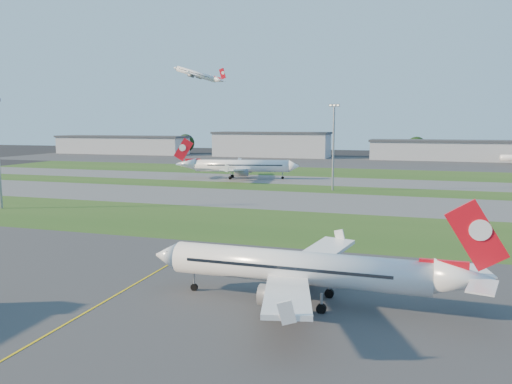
% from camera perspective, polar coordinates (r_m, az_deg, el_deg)
% --- Properties ---
extents(ground, '(700.00, 700.00, 0.00)m').
position_cam_1_polar(ground, '(59.12, -23.81, -12.54)').
color(ground, black).
rests_on(ground, ground).
extents(apron_near, '(300.00, 70.00, 0.01)m').
position_cam_1_polar(apron_near, '(59.12, -23.81, -12.54)').
color(apron_near, '#333335').
rests_on(apron_near, ground).
extents(grass_strip_a, '(300.00, 34.00, 0.01)m').
position_cam_1_polar(grass_strip_a, '(102.48, -4.39, -3.43)').
color(grass_strip_a, '#254A18').
rests_on(grass_strip_a, ground).
extents(taxiway_a, '(300.00, 32.00, 0.01)m').
position_cam_1_polar(taxiway_a, '(133.24, 0.85, -0.81)').
color(taxiway_a, '#515154').
rests_on(taxiway_a, ground).
extents(grass_strip_b, '(300.00, 18.00, 0.01)m').
position_cam_1_polar(grass_strip_b, '(157.15, 3.43, 0.49)').
color(grass_strip_b, '#254A18').
rests_on(grass_strip_b, ground).
extents(taxiway_b, '(300.00, 26.00, 0.01)m').
position_cam_1_polar(taxiway_b, '(178.44, 5.13, 1.34)').
color(taxiway_b, '#515154').
rests_on(taxiway_b, ground).
extents(grass_strip_c, '(300.00, 40.00, 0.01)m').
position_cam_1_polar(grass_strip_c, '(210.65, 7.03, 2.29)').
color(grass_strip_c, '#254A18').
rests_on(grass_strip_c, ground).
extents(apron_far, '(400.00, 80.00, 0.01)m').
position_cam_1_polar(apron_far, '(269.70, 9.32, 3.43)').
color(apron_far, '#333335').
rests_on(apron_far, ground).
extents(yellow_line, '(0.25, 60.00, 0.02)m').
position_cam_1_polar(yellow_line, '(56.10, -19.84, -13.44)').
color(yellow_line, gold).
rests_on(yellow_line, ground).
extents(airliner_parked, '(35.82, 30.41, 11.18)m').
position_cam_1_polar(airliner_parked, '(56.29, 4.94, -8.70)').
color(airliner_parked, white).
rests_on(airliner_parked, ground).
extents(airliner_taxiing, '(42.05, 35.30, 13.28)m').
position_cam_1_polar(airliner_taxiing, '(182.52, -1.73, 2.98)').
color(airliner_taxiing, white).
rests_on(airliner_taxiing, ground).
extents(airliner_departing, '(30.84, 26.09, 9.62)m').
position_cam_1_polar(airliner_departing, '(289.70, -6.79, 13.22)').
color(airliner_departing, white).
extents(light_mast_centre, '(3.20, 0.70, 25.80)m').
position_cam_1_polar(light_mast_centre, '(151.11, 8.85, 5.75)').
color(light_mast_centre, gray).
rests_on(light_mast_centre, ground).
extents(hangar_far_west, '(91.80, 23.00, 12.20)m').
position_cam_1_polar(hangar_far_west, '(350.85, -15.05, 5.25)').
color(hangar_far_west, '#AAADB2').
rests_on(hangar_far_west, ground).
extents(hangar_west, '(71.40, 23.00, 15.20)m').
position_cam_1_polar(hangar_west, '(307.83, 1.79, 5.48)').
color(hangar_west, '#AAADB2').
rests_on(hangar_west, ground).
extents(hangar_east, '(81.60, 23.00, 11.20)m').
position_cam_1_polar(hangar_east, '(297.24, 20.76, 4.51)').
color(hangar_east, '#AAADB2').
rests_on(hangar_east, ground).
extents(tree_far_west, '(11.00, 11.00, 12.00)m').
position_cam_1_polar(tree_far_west, '(384.12, -19.08, 5.34)').
color(tree_far_west, black).
rests_on(tree_far_west, ground).
extents(tree_west, '(12.10, 12.10, 13.20)m').
position_cam_1_polar(tree_west, '(344.68, -8.05, 5.56)').
color(tree_west, black).
rests_on(tree_west, ground).
extents(tree_mid_west, '(9.90, 9.90, 10.80)m').
position_cam_1_polar(tree_mid_west, '(312.98, 6.76, 5.13)').
color(tree_mid_west, black).
rests_on(tree_mid_west, ground).
extents(tree_mid_east, '(11.55, 11.55, 12.60)m').
position_cam_1_polar(tree_mid_east, '(310.66, 17.85, 4.98)').
color(tree_mid_east, black).
rests_on(tree_mid_east, ground).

